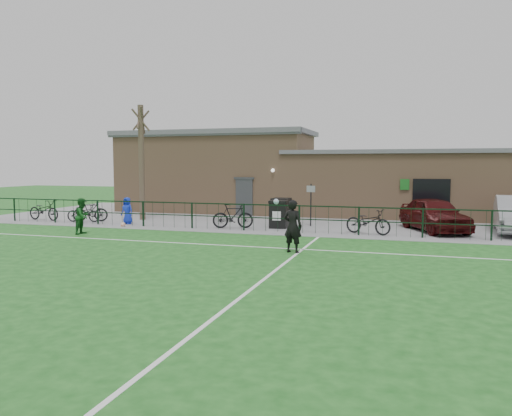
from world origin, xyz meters
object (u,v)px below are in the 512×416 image
(wheelie_bin_left, at_px, (281,212))
(bicycle_c, at_px, (83,213))
(ball_ground, at_px, (123,224))
(bicycle_b, at_px, (90,211))
(bicycle_a, at_px, (44,210))
(outfield_player, at_px, (82,216))
(bicycle_e, at_px, (368,221))
(bare_tree, at_px, (142,163))
(spectator_child, at_px, (127,211))
(car_maroon, at_px, (434,214))
(sign_post, at_px, (311,205))
(wheelie_bin_right, at_px, (279,215))
(bicycle_d, at_px, (233,216))

(wheelie_bin_left, xyz_separation_m, bicycle_c, (-9.83, -2.04, -0.14))
(ball_ground, bearing_deg, bicycle_b, 154.76)
(wheelie_bin_left, bearing_deg, bicycle_a, -168.76)
(outfield_player, bearing_deg, ball_ground, -9.12)
(bicycle_e, bearing_deg, bare_tree, 101.60)
(bicycle_c, bearing_deg, spectator_child, -101.76)
(bicycle_a, bearing_deg, spectator_child, -83.61)
(car_maroon, xyz_separation_m, outfield_player, (-14.18, -5.17, -0.01))
(bicycle_e, distance_m, ball_ground, 11.25)
(bicycle_e, bearing_deg, car_maroon, -35.10)
(bicycle_e, bearing_deg, spectator_child, 110.84)
(bare_tree, bearing_deg, sign_post, -0.83)
(wheelie_bin_left, relative_size, sign_post, 0.59)
(bicycle_c, distance_m, spectator_child, 2.61)
(bicycle_e, distance_m, outfield_player, 12.00)
(sign_post, bearing_deg, bare_tree, 179.17)
(wheelie_bin_right, bearing_deg, outfield_player, -153.21)
(wheelie_bin_left, height_order, ball_ground, wheelie_bin_left)
(wheelie_bin_right, bearing_deg, sign_post, 35.48)
(bare_tree, xyz_separation_m, bicycle_a, (-4.76, -1.80, -2.45))
(wheelie_bin_right, bearing_deg, car_maroon, 3.77)
(bicycle_c, relative_size, spectator_child, 1.33)
(spectator_child, height_order, outfield_player, outfield_player)
(wheelie_bin_left, bearing_deg, sign_post, -11.12)
(car_maroon, bearing_deg, bicycle_a, 161.20)
(sign_post, height_order, ball_ground, sign_post)
(sign_post, bearing_deg, outfield_player, -148.41)
(ball_ground, bearing_deg, outfield_player, -96.40)
(bicycle_b, height_order, spectator_child, spectator_child)
(wheelie_bin_right, relative_size, bicycle_c, 0.68)
(car_maroon, relative_size, spectator_child, 3.34)
(sign_post, distance_m, spectator_child, 8.94)
(wheelie_bin_left, xyz_separation_m, bicycle_b, (-9.58, -1.83, -0.07))
(bare_tree, height_order, wheelie_bin_right, bare_tree)
(spectator_child, bearing_deg, ball_ground, -62.74)
(wheelie_bin_right, height_order, sign_post, sign_post)
(bare_tree, relative_size, bicycle_e, 2.99)
(sign_post, bearing_deg, bicycle_a, -173.12)
(wheelie_bin_right, bearing_deg, bicycle_a, 179.50)
(sign_post, bearing_deg, car_maroon, -1.82)
(bare_tree, height_order, sign_post, bare_tree)
(wheelie_bin_right, height_order, bicycle_b, wheelie_bin_right)
(bicycle_e, bearing_deg, outfield_player, 128.02)
(bicycle_a, relative_size, bicycle_c, 1.16)
(wheelie_bin_left, bearing_deg, bicycle_e, -25.96)
(wheelie_bin_left, height_order, bicycle_e, wheelie_bin_left)
(bicycle_c, relative_size, bicycle_d, 0.94)
(bare_tree, bearing_deg, bicycle_e, -9.91)
(wheelie_bin_left, xyz_separation_m, outfield_player, (-7.17, -5.70, 0.14))
(car_maroon, relative_size, bicycle_b, 2.50)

